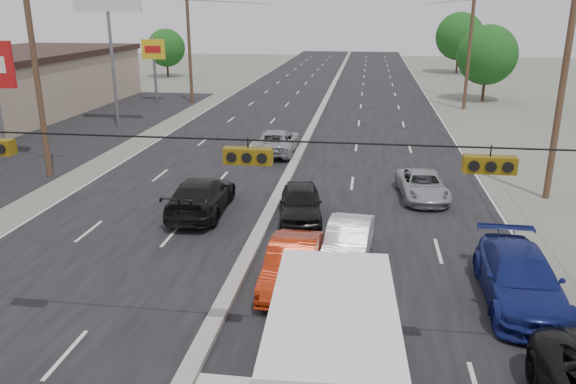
% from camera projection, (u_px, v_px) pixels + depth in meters
% --- Properties ---
extents(ground, '(200.00, 200.00, 0.00)m').
position_uv_depth(ground, '(194.00, 366.00, 13.94)').
color(ground, '#606356').
rests_on(ground, ground).
extents(road_surface, '(20.00, 160.00, 0.02)m').
position_uv_depth(road_surface, '(313.00, 127.00, 42.18)').
color(road_surface, black).
rests_on(road_surface, ground).
extents(center_median, '(0.50, 160.00, 0.20)m').
position_uv_depth(center_median, '(313.00, 126.00, 42.15)').
color(center_median, gray).
rests_on(center_median, ground).
extents(parking_lot, '(10.00, 42.00, 0.02)m').
position_uv_depth(parking_lot, '(67.00, 134.00, 39.74)').
color(parking_lot, black).
rests_on(parking_lot, ground).
extents(utility_pole_left_b, '(1.60, 0.30, 10.00)m').
position_uv_depth(utility_pole_left_b, '(37.00, 79.00, 28.14)').
color(utility_pole_left_b, '#422D1E').
rests_on(utility_pole_left_b, ground).
extents(utility_pole_left_c, '(1.60, 0.30, 10.00)m').
position_uv_depth(utility_pole_left_c, '(189.00, 47.00, 51.67)').
color(utility_pole_left_c, '#422D1E').
rests_on(utility_pole_left_c, ground).
extents(utility_pole_right_b, '(1.60, 0.30, 10.00)m').
position_uv_depth(utility_pole_right_b, '(562.00, 89.00, 24.81)').
color(utility_pole_right_b, '#422D1E').
rests_on(utility_pole_right_b, ground).
extents(utility_pole_right_c, '(1.60, 0.30, 10.00)m').
position_uv_depth(utility_pole_right_c, '(469.00, 50.00, 48.34)').
color(utility_pole_right_c, '#422D1E').
rests_on(utility_pole_right_c, ground).
extents(traffic_signals, '(25.00, 0.30, 0.54)m').
position_uv_depth(traffic_signals, '(244.00, 154.00, 12.05)').
color(traffic_signals, black).
rests_on(traffic_signals, ground).
extents(pole_sign_billboard, '(5.00, 0.25, 11.00)m').
position_uv_depth(pole_sign_billboard, '(107.00, 3.00, 39.48)').
color(pole_sign_billboard, slate).
rests_on(pole_sign_billboard, ground).
extents(pole_sign_far, '(2.20, 0.25, 6.00)m').
position_uv_depth(pole_sign_far, '(154.00, 55.00, 52.36)').
color(pole_sign_far, slate).
rests_on(pole_sign_far, ground).
extents(tree_left_far, '(4.80, 4.80, 6.12)m').
position_uv_depth(tree_left_far, '(166.00, 48.00, 72.20)').
color(tree_left_far, '#382619').
rests_on(tree_left_far, ground).
extents(tree_right_mid, '(5.60, 5.60, 7.14)m').
position_uv_depth(tree_right_mid, '(487.00, 55.00, 52.95)').
color(tree_right_mid, '#382619').
rests_on(tree_right_mid, ground).
extents(tree_right_far, '(6.40, 6.40, 8.16)m').
position_uv_depth(tree_right_far, '(460.00, 36.00, 76.15)').
color(tree_right_far, '#382619').
rests_on(tree_right_far, ground).
extents(box_truck, '(2.57, 6.60, 3.30)m').
position_uv_depth(box_truck, '(332.00, 357.00, 11.44)').
color(box_truck, black).
rests_on(box_truck, ground).
extents(tan_sedan, '(2.16, 5.10, 1.47)m').
position_uv_depth(tan_sedan, '(303.00, 370.00, 12.59)').
color(tan_sedan, brown).
rests_on(tan_sedan, ground).
extents(red_sedan, '(1.65, 4.43, 1.44)m').
position_uv_depth(red_sedan, '(292.00, 265.00, 17.83)').
color(red_sedan, '#942009').
rests_on(red_sedan, ground).
extents(queue_car_a, '(2.25, 4.44, 1.45)m').
position_uv_depth(queue_car_a, '(301.00, 203.00, 23.47)').
color(queue_car_a, black).
rests_on(queue_car_a, ground).
extents(queue_car_b, '(1.83, 4.32, 1.39)m').
position_uv_depth(queue_car_b, '(348.00, 242.00, 19.62)').
color(queue_car_b, silver).
rests_on(queue_car_b, ground).
extents(queue_car_c, '(2.44, 4.57, 1.22)m').
position_uv_depth(queue_car_c, '(422.00, 186.00, 26.15)').
color(queue_car_c, gray).
rests_on(queue_car_c, ground).
extents(queue_car_d, '(2.30, 5.40, 1.55)m').
position_uv_depth(queue_car_d, '(520.00, 279.00, 16.76)').
color(queue_car_d, navy).
rests_on(queue_car_d, ground).
extents(oncoming_near, '(2.36, 5.45, 1.56)m').
position_uv_depth(oncoming_near, '(201.00, 196.00, 24.19)').
color(oncoming_near, black).
rests_on(oncoming_near, ground).
extents(oncoming_far, '(2.42, 5.23, 1.45)m').
position_uv_depth(oncoming_far, '(277.00, 142.00, 34.37)').
color(oncoming_far, '#95989C').
rests_on(oncoming_far, ground).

